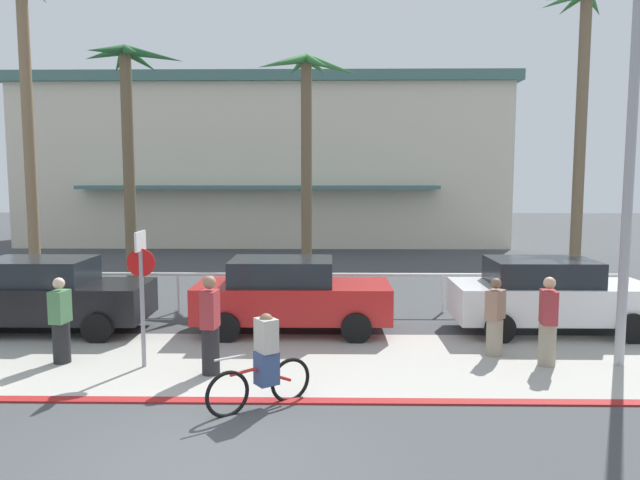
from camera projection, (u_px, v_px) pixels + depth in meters
name	position (u px, v px, depth m)	size (l,w,h in m)	color
ground_plane	(272.00, 300.00, 17.33)	(80.00, 80.00, 0.00)	#424447
sidewalk_strip	(243.00, 362.00, 11.57)	(44.00, 4.00, 0.02)	#ADAAA0
curb_paint	(225.00, 401.00, 9.58)	(44.00, 0.24, 0.03)	maroon
building_backdrop	(268.00, 162.00, 32.96)	(24.93, 9.72, 8.49)	beige
rail_fence	(266.00, 281.00, 15.75)	(18.58, 0.08, 1.04)	white
stop_sign_bike_lane	(141.00, 279.00, 11.09)	(0.52, 0.56, 2.56)	gray
streetlight_curb	(638.00, 136.00, 10.71)	(0.24, 2.54, 7.50)	#9EA0A5
palm_tree_0	(24.00, 57.00, 19.07)	(2.94, 3.23, 9.95)	#846B4C
palm_tree_1	(128.00, 114.00, 18.72)	(3.11, 3.07, 7.57)	brown
palm_tree_2	(306.00, 119.00, 19.98)	(3.40, 2.83, 7.56)	brown
palm_tree_3	(582.00, 73.00, 19.34)	(3.06, 3.22, 9.53)	#756047
car_black_1	(48.00, 294.00, 13.74)	(4.40, 2.02, 1.69)	black
car_red_2	(290.00, 295.00, 13.73)	(4.40, 2.02, 1.69)	red
car_white_3	(549.00, 295.00, 13.68)	(4.40, 2.02, 1.69)	white
cyclist_red_0	(264.00, 363.00, 9.30)	(1.52, 1.10, 1.50)	black
pedestrian_0	(495.00, 321.00, 11.91)	(0.46, 0.47, 1.57)	gray
pedestrian_1	(61.00, 324.00, 11.43)	(0.36, 0.43, 1.66)	#232326
pedestrian_2	(548.00, 325.00, 11.26)	(0.35, 0.43, 1.70)	gray
pedestrian_3	(210.00, 329.00, 10.77)	(0.35, 0.43, 1.81)	#232326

